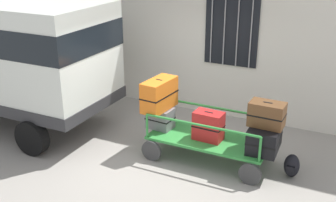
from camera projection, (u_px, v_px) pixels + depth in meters
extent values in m
plane|color=gray|center=(168.00, 154.00, 8.13)|extent=(40.00, 40.00, 0.00)
cube|color=silver|center=(217.00, 6.00, 9.29)|extent=(12.00, 0.30, 5.00)
cube|color=black|center=(231.00, 32.00, 9.16)|extent=(1.20, 0.04, 1.50)
cylinder|color=gray|center=(211.00, 30.00, 9.31)|extent=(0.03, 0.03, 1.50)
cylinder|color=gray|center=(224.00, 32.00, 9.18)|extent=(0.03, 0.03, 1.50)
cylinder|color=gray|center=(237.00, 33.00, 9.06)|extent=(0.03, 0.03, 1.50)
cylinder|color=gray|center=(251.00, 34.00, 8.94)|extent=(0.03, 0.03, 1.50)
cube|color=silver|center=(6.00, 49.00, 9.00)|extent=(4.66, 2.05, 2.09)
cube|color=black|center=(3.00, 29.00, 8.85)|extent=(4.68, 2.07, 0.55)
cube|color=#2D2D30|center=(12.00, 89.00, 9.34)|extent=(4.70, 2.09, 0.24)
cylinder|color=black|center=(32.00, 138.00, 8.03)|extent=(0.70, 0.22, 0.70)
cube|color=#2D8438|center=(209.00, 139.00, 7.80)|extent=(2.21, 0.95, 0.05)
cylinder|color=#383838|center=(250.00, 174.00, 7.08)|extent=(0.40, 0.06, 0.40)
cylinder|color=#383838|center=(264.00, 149.00, 7.91)|extent=(0.40, 0.06, 0.40)
cylinder|color=#383838|center=(152.00, 151.00, 7.86)|extent=(0.40, 0.06, 0.40)
cylinder|color=#383838|center=(174.00, 130.00, 8.69)|extent=(0.40, 0.06, 0.40)
cylinder|color=#2D8438|center=(260.00, 149.00, 6.91)|extent=(0.04, 0.04, 0.45)
cylinder|color=#2D8438|center=(272.00, 129.00, 7.64)|extent=(0.04, 0.04, 0.45)
cylinder|color=#2D8438|center=(147.00, 126.00, 7.78)|extent=(0.04, 0.04, 0.45)
cylinder|color=#2D8438|center=(168.00, 109.00, 8.51)|extent=(0.04, 0.04, 0.45)
cylinder|color=#2D8438|center=(201.00, 125.00, 7.27)|extent=(2.13, 0.04, 0.04)
cylinder|color=#2D8438|center=(218.00, 108.00, 7.99)|extent=(2.13, 0.04, 0.04)
cube|color=slate|center=(160.00, 118.00, 8.16)|extent=(0.51, 0.39, 0.40)
cube|color=black|center=(160.00, 118.00, 8.16)|extent=(0.52, 0.40, 0.02)
cube|color=black|center=(160.00, 109.00, 8.09)|extent=(0.16, 0.04, 0.02)
cube|color=orange|center=(159.00, 94.00, 7.95)|extent=(0.44, 0.83, 0.59)
cube|color=black|center=(159.00, 94.00, 7.95)|extent=(0.45, 0.84, 0.02)
cube|color=black|center=(159.00, 80.00, 7.84)|extent=(0.13, 0.04, 0.02)
cube|color=#B21E1E|center=(208.00, 126.00, 7.66)|extent=(0.55, 0.35, 0.54)
cube|color=black|center=(208.00, 126.00, 7.66)|extent=(0.56, 0.36, 0.02)
cube|color=black|center=(209.00, 113.00, 7.57)|extent=(0.16, 0.04, 0.02)
cube|color=black|center=(264.00, 138.00, 7.31)|extent=(0.54, 0.76, 0.44)
cube|color=black|center=(264.00, 138.00, 7.31)|extent=(0.55, 0.77, 0.02)
cube|color=black|center=(265.00, 127.00, 7.23)|extent=(0.16, 0.04, 0.02)
cube|color=brown|center=(267.00, 114.00, 7.16)|extent=(0.60, 0.38, 0.43)
cube|color=black|center=(267.00, 114.00, 7.16)|extent=(0.61, 0.39, 0.02)
cube|color=black|center=(268.00, 103.00, 7.09)|extent=(0.16, 0.03, 0.02)
ellipsoid|color=black|center=(292.00, 166.00, 7.31)|extent=(0.27, 0.19, 0.44)
cube|color=black|center=(290.00, 170.00, 7.24)|extent=(0.14, 0.06, 0.15)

